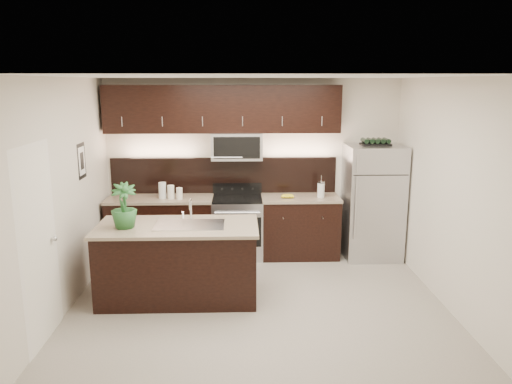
# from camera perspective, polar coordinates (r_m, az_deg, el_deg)

# --- Properties ---
(ground) EXTENTS (4.50, 4.50, 0.00)m
(ground) POSITION_cam_1_polar(r_m,az_deg,el_deg) (6.24, 0.20, -12.55)
(ground) COLOR gray
(ground) RESTS_ON ground
(room_walls) EXTENTS (4.52, 4.02, 2.71)m
(room_walls) POSITION_cam_1_polar(r_m,az_deg,el_deg) (5.70, -0.89, 2.91)
(room_walls) COLOR beige
(room_walls) RESTS_ON ground
(counter_run) EXTENTS (3.51, 0.65, 0.94)m
(counter_run) POSITION_cam_1_polar(r_m,az_deg,el_deg) (7.66, -3.67, -4.01)
(counter_run) COLOR black
(counter_run) RESTS_ON ground
(upper_fixtures) EXTENTS (3.49, 0.40, 1.66)m
(upper_fixtures) POSITION_cam_1_polar(r_m,az_deg,el_deg) (7.51, -3.61, 8.62)
(upper_fixtures) COLOR black
(upper_fixtures) RESTS_ON counter_run
(island) EXTENTS (1.96, 0.96, 0.94)m
(island) POSITION_cam_1_polar(r_m,az_deg,el_deg) (6.29, -8.85, -7.86)
(island) COLOR black
(island) RESTS_ON ground
(sink_faucet) EXTENTS (0.84, 0.50, 0.28)m
(sink_faucet) POSITION_cam_1_polar(r_m,az_deg,el_deg) (6.13, -7.59, -3.59)
(sink_faucet) COLOR silver
(sink_faucet) RESTS_ON island
(refrigerator) EXTENTS (0.83, 0.75, 1.72)m
(refrigerator) POSITION_cam_1_polar(r_m,az_deg,el_deg) (7.76, 13.16, -1.11)
(refrigerator) COLOR #B2B2B7
(refrigerator) RESTS_ON ground
(wine_rack) EXTENTS (0.43, 0.26, 0.10)m
(wine_rack) POSITION_cam_1_polar(r_m,az_deg,el_deg) (7.61, 13.50, 5.56)
(wine_rack) COLOR black
(wine_rack) RESTS_ON refrigerator
(plant) EXTENTS (0.38, 0.38, 0.54)m
(plant) POSITION_cam_1_polar(r_m,az_deg,el_deg) (6.10, -14.87, -1.53)
(plant) COLOR #245A28
(plant) RESTS_ON island
(canisters) EXTENTS (0.36, 0.16, 0.24)m
(canisters) POSITION_cam_1_polar(r_m,az_deg,el_deg) (7.52, -9.93, 0.05)
(canisters) COLOR silver
(canisters) RESTS_ON counter_run
(french_press) EXTENTS (0.11, 0.11, 0.32)m
(french_press) POSITION_cam_1_polar(r_m,az_deg,el_deg) (7.56, 7.43, 0.30)
(french_press) COLOR silver
(french_press) RESTS_ON counter_run
(bananas) EXTENTS (0.21, 0.16, 0.06)m
(bananas) POSITION_cam_1_polar(r_m,az_deg,el_deg) (7.48, 3.20, -0.44)
(bananas) COLOR gold
(bananas) RESTS_ON counter_run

